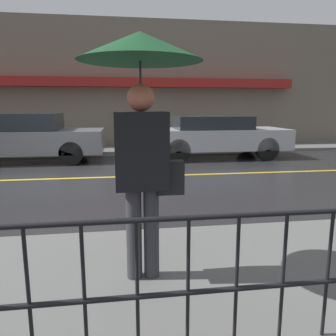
# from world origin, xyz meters

# --- Properties ---
(ground_plane) EXTENTS (80.00, 80.00, 0.00)m
(ground_plane) POSITION_xyz_m (0.00, 0.00, 0.00)
(ground_plane) COLOR #262628
(sidewalk_far) EXTENTS (28.00, 1.99, 0.11)m
(sidewalk_far) POSITION_xyz_m (0.00, 4.78, 0.05)
(sidewalk_far) COLOR #60605E
(sidewalk_far) RESTS_ON ground_plane
(lane_marking) EXTENTS (25.20, 0.12, 0.01)m
(lane_marking) POSITION_xyz_m (0.00, 0.00, 0.00)
(lane_marking) COLOR gold
(lane_marking) RESTS_ON ground_plane
(building_storefront) EXTENTS (28.00, 0.85, 5.07)m
(building_storefront) POSITION_xyz_m (0.00, 5.89, 2.54)
(building_storefront) COLOR #706656
(building_storefront) RESTS_ON ground_plane
(pedestrian) EXTENTS (1.04, 1.04, 2.15)m
(pedestrian) POSITION_xyz_m (1.53, -4.96, 1.79)
(pedestrian) COLOR #333338
(pedestrian) RESTS_ON sidewalk_near
(car_grey) EXTENTS (4.62, 1.83, 1.47)m
(car_grey) POSITION_xyz_m (-1.55, 2.69, 0.76)
(car_grey) COLOR slate
(car_grey) RESTS_ON ground_plane
(car_silver) EXTENTS (4.56, 1.88, 1.37)m
(car_silver) POSITION_xyz_m (4.44, 2.69, 0.73)
(car_silver) COLOR #B2B5BA
(car_silver) RESTS_ON ground_plane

